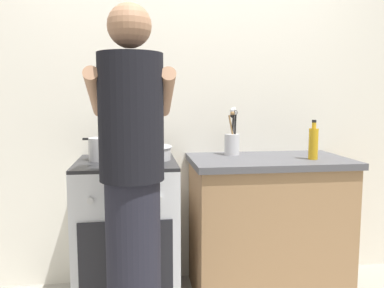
# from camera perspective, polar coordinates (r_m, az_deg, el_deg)

# --- Properties ---
(back_wall) EXTENTS (3.20, 0.10, 2.50)m
(back_wall) POSITION_cam_1_polar(r_m,az_deg,el_deg) (2.75, 2.02, 6.15)
(back_wall) COLOR silver
(back_wall) RESTS_ON ground
(countertop) EXTENTS (1.00, 0.60, 0.90)m
(countertop) POSITION_cam_1_polar(r_m,az_deg,el_deg) (2.63, 10.97, -11.66)
(countertop) COLOR #99724C
(countertop) RESTS_ON ground
(stove_range) EXTENTS (0.60, 0.62, 0.90)m
(stove_range) POSITION_cam_1_polar(r_m,az_deg,el_deg) (2.50, -9.43, -12.68)
(stove_range) COLOR silver
(stove_range) RESTS_ON ground
(pot) EXTENTS (0.24, 0.17, 0.14)m
(pot) POSITION_cam_1_polar(r_m,az_deg,el_deg) (2.44, -12.92, -0.71)
(pot) COLOR #B2B2B7
(pot) RESTS_ON stove_range
(mixing_bowl) EXTENTS (0.29, 0.29, 0.09)m
(mixing_bowl) POSITION_cam_1_polar(r_m,az_deg,el_deg) (2.42, -6.32, -1.17)
(mixing_bowl) COLOR #B7B7BC
(mixing_bowl) RESTS_ON stove_range
(utensil_crock) EXTENTS (0.10, 0.10, 0.32)m
(utensil_crock) POSITION_cam_1_polar(r_m,az_deg,el_deg) (2.61, 5.91, 0.63)
(utensil_crock) COLOR silver
(utensil_crock) RESTS_ON countertop
(oil_bottle) EXTENTS (0.06, 0.06, 0.25)m
(oil_bottle) POSITION_cam_1_polar(r_m,az_deg,el_deg) (2.52, 17.36, 0.16)
(oil_bottle) COLOR gold
(oil_bottle) RESTS_ON countertop
(person) EXTENTS (0.41, 0.50, 1.70)m
(person) POSITION_cam_1_polar(r_m,az_deg,el_deg) (1.86, -8.73, -6.35)
(person) COLOR black
(person) RESTS_ON ground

